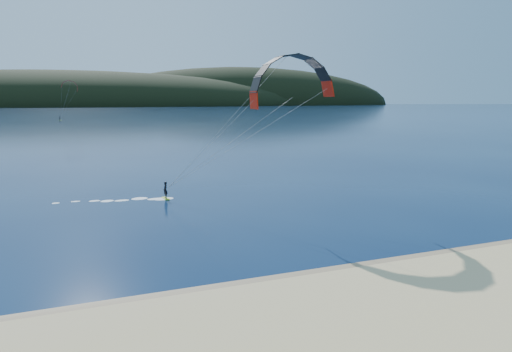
{
  "coord_description": "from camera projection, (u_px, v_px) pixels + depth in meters",
  "views": [
    {
      "loc": [
        -6.2,
        -14.98,
        9.79
      ],
      "look_at": [
        2.84,
        10.0,
        5.0
      ],
      "focal_mm": 29.72,
      "sensor_mm": 36.0,
      "label": 1
    }
  ],
  "objects": [
    {
      "name": "headland",
      "position": [
        105.0,
        106.0,
        707.56
      ],
      "size": [
        1200.0,
        310.0,
        140.0
      ],
      "color": "black",
      "rests_on": "ground"
    },
    {
      "name": "kitesurfer_near",
      "position": [
        286.0,
        101.0,
        38.76
      ],
      "size": [
        25.71,
        9.1,
        14.98
      ],
      "color": "#91C116",
      "rests_on": "ground"
    },
    {
      "name": "wet_sand",
      "position": [
        240.0,
        291.0,
        21.83
      ],
      "size": [
        220.0,
        2.5,
        0.1
      ],
      "color": "#80694A",
      "rests_on": "ground"
    },
    {
      "name": "ground",
      "position": [
        273.0,
        338.0,
        17.67
      ],
      "size": [
        1800.0,
        1800.0,
        0.0
      ],
      "primitive_type": "plane",
      "color": "#071635",
      "rests_on": "ground"
    },
    {
      "name": "kitesurfer_far",
      "position": [
        69.0,
        89.0,
        199.28
      ],
      "size": [
        10.3,
        7.98,
        17.75
      ],
      "color": "#91C116",
      "rests_on": "ground"
    }
  ]
}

